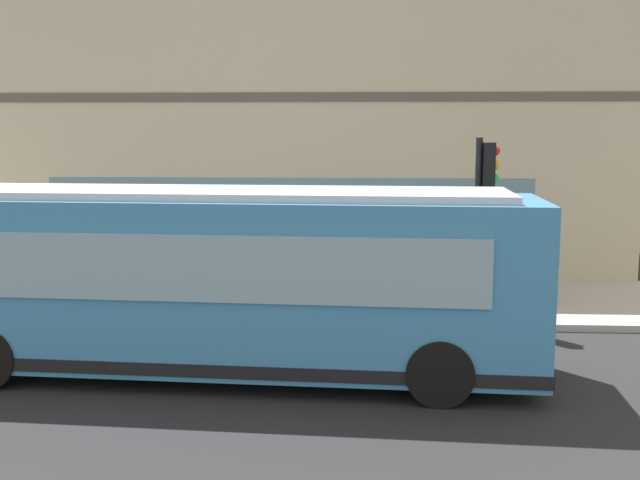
% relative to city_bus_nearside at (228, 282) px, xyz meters
% --- Properties ---
extents(ground, '(120.00, 120.00, 0.00)m').
position_rel_city_bus_nearside_xyz_m(ground, '(0.29, -0.29, -1.55)').
color(ground, '#262628').
extents(sidewalk_curb, '(4.66, 40.00, 0.15)m').
position_rel_city_bus_nearside_xyz_m(sidewalk_curb, '(5.22, -0.29, -1.48)').
color(sidewalk_curb, '#B2ADA3').
rests_on(sidewalk_curb, ground).
extents(building_corner, '(7.79, 18.24, 8.86)m').
position_rel_city_bus_nearside_xyz_m(building_corner, '(11.41, -0.29, 2.87)').
color(building_corner, beige).
rests_on(building_corner, ground).
extents(city_bus_nearside, '(3.12, 10.17, 3.07)m').
position_rel_city_bus_nearside_xyz_m(city_bus_nearside, '(0.00, 0.00, 0.00)').
color(city_bus_nearside, '#3F8CC6').
rests_on(city_bus_nearside, ground).
extents(traffic_light_near_corner, '(0.32, 0.49, 3.72)m').
position_rel_city_bus_nearside_xyz_m(traffic_light_near_corner, '(3.46, -4.70, 1.19)').
color(traffic_light_near_corner, black).
rests_on(traffic_light_near_corner, sidewalk_curb).
extents(fire_hydrant, '(0.35, 0.35, 0.74)m').
position_rel_city_bus_nearside_xyz_m(fire_hydrant, '(4.65, -2.10, -1.04)').
color(fire_hydrant, yellow).
rests_on(fire_hydrant, sidewalk_curb).
extents(pedestrian_walking_along_curb, '(0.32, 0.32, 1.82)m').
position_rel_city_bus_nearside_xyz_m(pedestrian_walking_along_curb, '(6.71, 6.26, -0.35)').
color(pedestrian_walking_along_curb, '#3F8C4C').
rests_on(pedestrian_walking_along_curb, sidewalk_curb).
extents(pedestrian_near_hydrant, '(0.32, 0.32, 1.75)m').
position_rel_city_bus_nearside_xyz_m(pedestrian_near_hydrant, '(6.84, -3.84, -0.39)').
color(pedestrian_near_hydrant, '#99994C').
rests_on(pedestrian_near_hydrant, sidewalk_curb).
extents(pedestrian_by_light_pole, '(0.32, 0.32, 1.65)m').
position_rel_city_bus_nearside_xyz_m(pedestrian_by_light_pole, '(5.05, -6.56, -0.46)').
color(pedestrian_by_light_pole, '#B23338').
rests_on(pedestrian_by_light_pole, sidewalk_curb).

